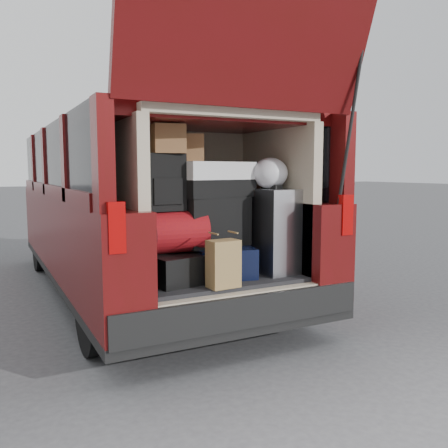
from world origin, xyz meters
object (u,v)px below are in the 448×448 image
Objects in this scene: navy_hardshell at (221,260)px; twotone_duffel at (214,180)px; silver_roller at (271,231)px; red_duffel at (173,232)px; kraft_bag at (223,264)px; backpack at (164,182)px; black_soft_case at (213,221)px; black_hardshell at (170,267)px.

navy_hardshell is 0.62m from twotone_duffel.
red_duffel is at bearing 172.88° from silver_roller.
red_duffel is (-0.23, 0.34, 0.20)m from kraft_bag.
backpack is (-0.06, 0.03, 0.36)m from red_duffel.
navy_hardshell is 1.00× the size of black_soft_case.
black_hardshell is at bearing 174.56° from red_duffel.
black_hardshell is at bearing -167.19° from navy_hardshell.
black_hardshell is 0.26m from red_duffel.
red_duffel is at bearing -19.74° from black_hardshell.
black_hardshell is 1.10× the size of red_duffel.
black_hardshell is 1.27× the size of backpack.
black_hardshell is 0.48m from black_soft_case.
black_soft_case reaches higher than navy_hardshell.
backpack is (-0.29, 0.36, 0.55)m from kraft_bag.
backpack is (-0.86, 0.08, 0.39)m from silver_roller.
kraft_bag is at bearing -156.65° from silver_roller.
black_hardshell is 0.86m from silver_roller.
navy_hardshell is (0.42, 0.01, 0.01)m from black_hardshell.
kraft_bag is at bearing -51.64° from red_duffel.
navy_hardshell is 0.79× the size of silver_roller.
silver_roller is at bearing -14.74° from black_hardshell.
navy_hardshell is 0.75m from backpack.
backpack is at bearing -170.04° from navy_hardshell.
silver_roller is at bearing -0.28° from red_duffel.
navy_hardshell is at bearing 60.74° from kraft_bag.
red_duffel is 0.36m from backpack.
silver_roller is 1.27× the size of black_soft_case.
black_hardshell is 1.00× the size of black_soft_case.
black_soft_case is 0.51m from backpack.
black_soft_case is at bearing 152.58° from navy_hardshell.
silver_roller is 0.48m from black_soft_case.
twotone_duffel reaches higher than red_duffel.
kraft_bag is 0.71m from twotone_duffel.
twotone_duffel is at bearing 25.75° from black_soft_case.
red_duffel is at bearing -177.38° from black_soft_case.
kraft_bag reaches higher than black_hardshell.
backpack is at bearing 171.45° from silver_roller.
black_soft_case is (-0.05, 0.04, 0.30)m from navy_hardshell.
navy_hardshell is at bearing -8.67° from black_hardshell.
silver_roller reaches higher than kraft_bag.
red_duffel is at bearing -26.35° from backpack.
silver_roller is (0.83, -0.06, 0.22)m from black_hardshell.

